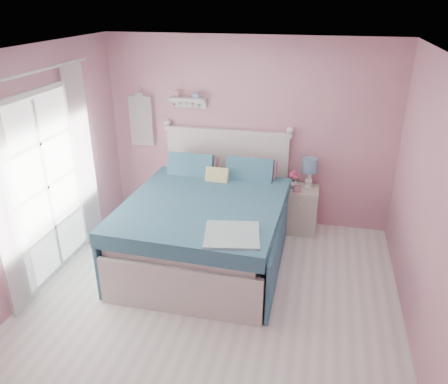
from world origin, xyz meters
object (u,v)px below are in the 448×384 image
at_px(table_lamp, 310,167).
at_px(bed, 207,225).
at_px(teacup, 297,189).
at_px(vase, 294,183).
at_px(nightstand, 301,209).

bearing_deg(table_lamp, bed, -139.97).
height_order(bed, teacup, bed).
distance_m(bed, teacup, 1.33).
xyz_separation_m(vase, teacup, (0.06, -0.12, -0.03)).
bearing_deg(vase, table_lamp, 19.43).
relative_size(nightstand, table_lamp, 1.55).
bearing_deg(nightstand, bed, -139.89).
distance_m(bed, vase, 1.37).
height_order(bed, table_lamp, bed).
bearing_deg(vase, teacup, -63.69).
relative_size(bed, teacup, 22.14).
bearing_deg(nightstand, vase, -174.72).
relative_size(nightstand, vase, 4.36).
bearing_deg(table_lamp, vase, -160.57).
distance_m(nightstand, vase, 0.41).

